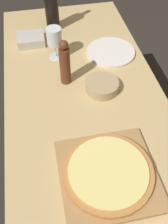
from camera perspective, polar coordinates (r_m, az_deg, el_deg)
ground_plane at (r=1.78m, az=0.55°, el=-15.48°), size 12.00×12.00×0.00m
dining_table at (r=1.20m, az=0.78°, el=-1.89°), size 0.71×1.74×0.77m
cutting_board at (r=0.94m, az=5.30°, el=-13.35°), size 0.33×0.33×0.02m
pizza at (r=0.92m, az=5.39°, el=-12.77°), size 0.31×0.31×0.02m
wine_bottle at (r=1.54m, az=-7.10°, el=21.86°), size 0.07×0.07×0.32m
pepper_mill at (r=1.17m, az=-4.20°, el=10.50°), size 0.05×0.05×0.22m
wine_glass at (r=1.32m, az=-6.50°, el=15.83°), size 0.07×0.07×0.16m
small_bowl at (r=1.18m, az=3.92°, el=5.71°), size 0.15×0.15×0.04m
dinner_plate at (r=1.40m, az=5.84°, el=12.90°), size 0.25×0.25×0.01m
food_container at (r=1.49m, az=-11.51°, el=15.24°), size 0.14×0.12×0.05m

